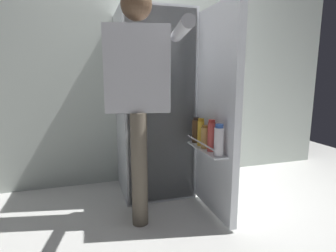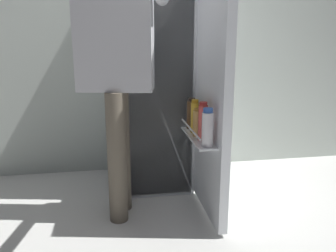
% 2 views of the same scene
% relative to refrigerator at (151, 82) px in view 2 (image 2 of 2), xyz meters
% --- Properties ---
extents(ground_plane, '(6.15, 6.15, 0.00)m').
position_rel_refrigerator_xyz_m(ground_plane, '(-0.03, -0.51, -0.83)').
color(ground_plane, silver).
extents(kitchen_wall, '(4.40, 0.10, 2.66)m').
position_rel_refrigerator_xyz_m(kitchen_wall, '(-0.03, 0.42, 0.50)').
color(kitchen_wall, beige).
rests_on(kitchen_wall, ground_plane).
extents(refrigerator, '(0.69, 1.24, 1.67)m').
position_rel_refrigerator_xyz_m(refrigerator, '(0.00, 0.00, 0.00)').
color(refrigerator, silver).
rests_on(refrigerator, ground_plane).
extents(person, '(0.57, 0.83, 1.70)m').
position_rel_refrigerator_xyz_m(person, '(-0.26, -0.46, 0.20)').
color(person, '#665B4C').
rests_on(person, ground_plane).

